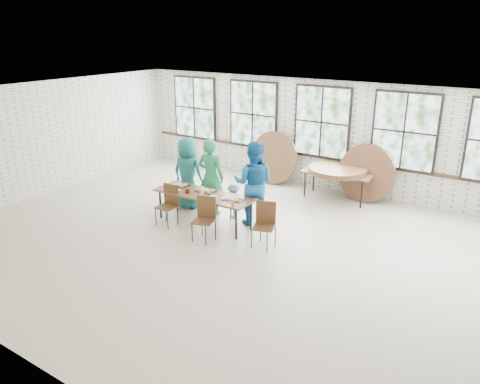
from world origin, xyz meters
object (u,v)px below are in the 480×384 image
at_px(dining_table, 204,196).
at_px(chair_near_right, 205,215).
at_px(storage_table, 337,174).
at_px(chair_near_left, 169,201).

relative_size(dining_table, chair_near_right, 2.54).
relative_size(dining_table, storage_table, 1.31).
relative_size(chair_near_left, chair_near_right, 1.00).
bearing_deg(dining_table, chair_near_right, -51.84).
bearing_deg(chair_near_left, dining_table, 33.60).
xyz_separation_m(chair_near_right, storage_table, (1.37, 3.87, 0.13)).
xyz_separation_m(dining_table, storage_table, (1.89, 3.23, -0.00)).
distance_m(chair_near_left, chair_near_right, 1.20).
distance_m(dining_table, storage_table, 3.74).
xyz_separation_m(dining_table, chair_near_right, (0.52, -0.65, -0.13)).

